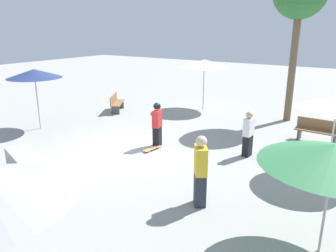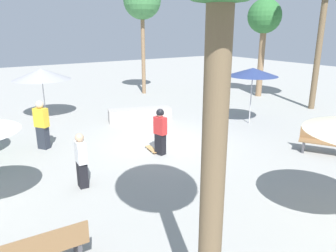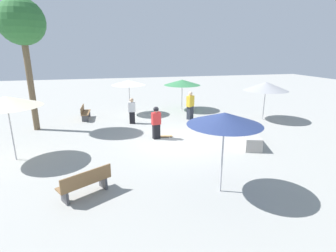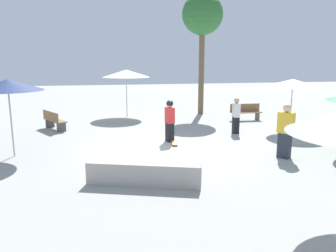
# 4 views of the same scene
# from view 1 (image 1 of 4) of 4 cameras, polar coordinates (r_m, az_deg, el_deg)

# --- Properties ---
(ground_plane) EXTENTS (60.00, 60.00, 0.00)m
(ground_plane) POSITION_cam_1_polar(r_m,az_deg,el_deg) (11.55, -7.04, -4.34)
(ground_plane) COLOR #9E9E99
(skater_main) EXTENTS (0.33, 0.47, 1.61)m
(skater_main) POSITION_cam_1_polar(r_m,az_deg,el_deg) (11.68, -1.90, 0.53)
(skater_main) COLOR black
(skater_main) RESTS_ON ground_plane
(skateboard) EXTENTS (0.30, 0.82, 0.07)m
(skateboard) POSITION_cam_1_polar(r_m,az_deg,el_deg) (11.55, -2.73, -3.92)
(skateboard) COLOR #B7844C
(skateboard) RESTS_ON ground_plane
(concrete_ledge) EXTENTS (2.98, 1.57, 0.58)m
(concrete_ledge) POSITION_cam_1_polar(r_m,az_deg,el_deg) (10.15, -22.70, -6.88)
(concrete_ledge) COLOR #A8A39E
(concrete_ledge) RESTS_ON ground_plane
(bench_near) EXTENTS (1.20, 1.60, 0.85)m
(bench_near) POSITION_cam_1_polar(r_m,az_deg,el_deg) (16.99, -8.96, 3.97)
(bench_near) COLOR #47474C
(bench_near) RESTS_ON ground_plane
(bench_far) EXTENTS (1.62, 0.50, 0.85)m
(bench_far) POSITION_cam_1_polar(r_m,az_deg,el_deg) (13.46, 24.63, -0.79)
(bench_far) COLOR #47474C
(bench_far) RESTS_ON ground_plane
(shade_umbrella_navy) EXTENTS (2.20, 2.20, 2.52)m
(shade_umbrella_navy) POSITION_cam_1_polar(r_m,az_deg,el_deg) (14.54, -22.26, 8.45)
(shade_umbrella_navy) COLOR #B7B7BC
(shade_umbrella_navy) RESTS_ON ground_plane
(shade_umbrella_green) EXTENTS (2.62, 2.62, 2.19)m
(shade_umbrella_green) POSITION_cam_1_polar(r_m,az_deg,el_deg) (6.48, 26.90, -4.50)
(shade_umbrella_green) COLOR #B7B7BC
(shade_umbrella_green) RESTS_ON ground_plane
(shade_umbrella_cream) EXTENTS (2.57, 2.57, 2.58)m
(shade_umbrella_cream) POSITION_cam_1_polar(r_m,az_deg,el_deg) (17.08, 6.34, 10.77)
(shade_umbrella_cream) COLOR #B7B7BC
(shade_umbrella_cream) RESTS_ON ground_plane
(bystander_watching) EXTENTS (0.26, 0.44, 1.54)m
(bystander_watching) POSITION_cam_1_polar(r_m,az_deg,el_deg) (11.11, 13.80, -1.38)
(bystander_watching) COLOR black
(bystander_watching) RESTS_ON ground_plane
(bystander_far) EXTENTS (0.49, 0.55, 1.76)m
(bystander_far) POSITION_cam_1_polar(r_m,az_deg,el_deg) (7.85, 5.67, -7.85)
(bystander_far) COLOR #282D38
(bystander_far) RESTS_ON ground_plane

